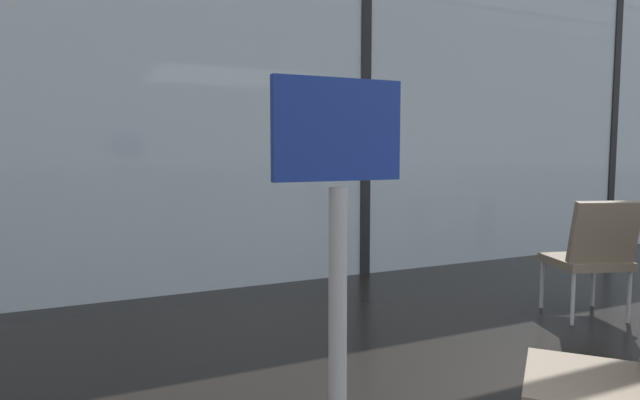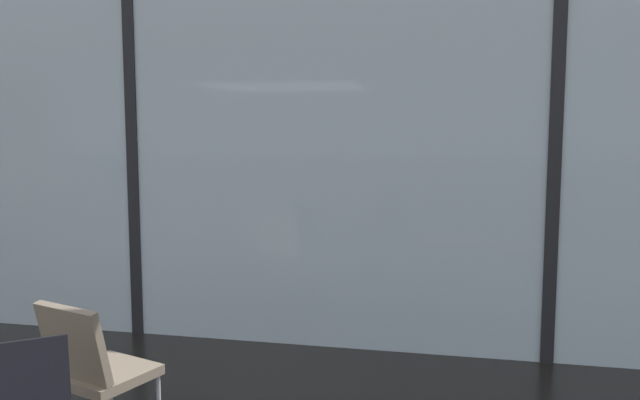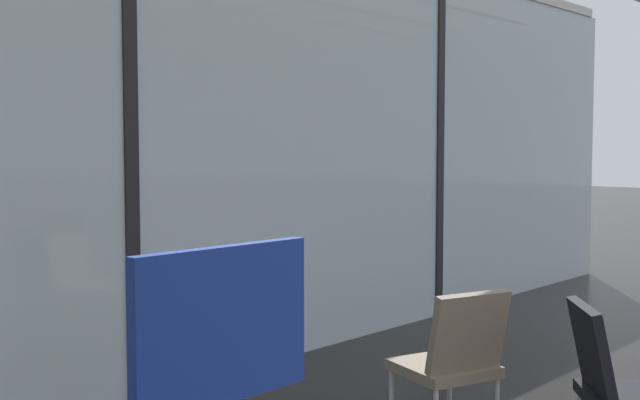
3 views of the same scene
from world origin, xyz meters
The scene contains 7 objects.
glass_curtain_wall centered at (0.00, 5.20, 1.64)m, with size 14.00×0.08×3.29m, color silver.
window_mullion_1 centered at (0.00, 5.20, 1.64)m, with size 0.10×0.12×3.29m, color black.
window_mullion_2 centered at (3.50, 5.20, 1.64)m, with size 0.10×0.12×3.29m, color black.
parked_airplane centered at (-1.65, 10.44, 2.17)m, with size 13.16×4.35×4.35m.
lounge_chair_0 centered at (0.76, 3.21, 0.49)m, with size 0.62×0.65×0.87m.
lounge_chair_2 centered at (-0.96, 1.69, 0.49)m, with size 0.71×0.71×0.87m.
info_sign centered at (-1.87, 2.06, 0.68)m, with size 0.44×0.32×1.44m.
Camera 1 is at (-2.66, 0.51, 1.22)m, focal length 31.00 mm.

